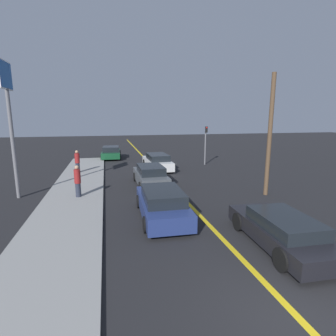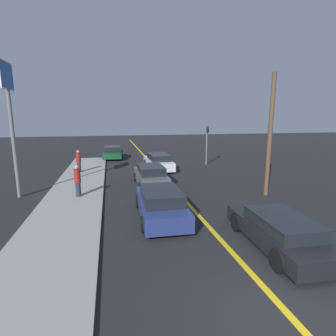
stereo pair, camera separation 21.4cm
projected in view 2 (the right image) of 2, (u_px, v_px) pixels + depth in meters
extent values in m
plane|color=black|center=(301.00, 328.00, 5.58)|extent=(120.00, 120.00, 0.00)
cube|color=gold|center=(156.00, 168.00, 22.83)|extent=(0.20, 60.00, 0.01)
cube|color=gray|center=(78.00, 189.00, 16.07)|extent=(3.13, 24.54, 0.13)
cube|color=black|center=(277.00, 233.00, 9.02)|extent=(1.98, 4.67, 0.55)
cube|color=black|center=(283.00, 223.00, 8.71)|extent=(1.67, 2.60, 0.42)
cylinder|color=black|center=(237.00, 222.00, 10.28)|extent=(0.25, 0.72, 0.71)
cylinder|color=black|center=(276.00, 219.00, 10.56)|extent=(0.25, 0.72, 0.71)
cylinder|color=black|center=(279.00, 261.00, 7.53)|extent=(0.25, 0.72, 0.71)
cylinder|color=black|center=(330.00, 255.00, 7.81)|extent=(0.25, 0.72, 0.71)
cube|color=navy|center=(160.00, 206.00, 11.65)|extent=(1.98, 4.70, 0.67)
cube|color=black|center=(161.00, 195.00, 11.32)|extent=(1.70, 2.61, 0.49)
cylinder|color=black|center=(138.00, 201.00, 12.92)|extent=(0.24, 0.65, 0.65)
cylinder|color=black|center=(173.00, 199.00, 13.23)|extent=(0.24, 0.65, 0.65)
cylinder|color=black|center=(144.00, 224.00, 10.14)|extent=(0.24, 0.65, 0.65)
cylinder|color=black|center=(188.00, 221.00, 10.46)|extent=(0.24, 0.65, 0.65)
cube|color=#4C5156|center=(151.00, 178.00, 17.15)|extent=(1.78, 4.39, 0.68)
cube|color=black|center=(151.00, 169.00, 16.83)|extent=(1.55, 2.42, 0.49)
cylinder|color=black|center=(136.00, 177.00, 18.30)|extent=(0.23, 0.60, 0.60)
cylinder|color=black|center=(159.00, 176.00, 18.67)|extent=(0.23, 0.60, 0.60)
cylinder|color=black|center=(141.00, 187.00, 15.71)|extent=(0.23, 0.60, 0.60)
cylinder|color=black|center=(167.00, 185.00, 16.08)|extent=(0.23, 0.60, 0.60)
cube|color=silver|center=(158.00, 163.00, 22.41)|extent=(1.91, 4.79, 0.67)
cube|color=black|center=(159.00, 157.00, 22.07)|extent=(1.63, 2.65, 0.48)
cylinder|color=black|center=(146.00, 163.00, 23.64)|extent=(0.24, 0.66, 0.65)
cylinder|color=black|center=(164.00, 162.00, 24.05)|extent=(0.24, 0.66, 0.65)
cylinder|color=black|center=(152.00, 169.00, 20.84)|extent=(0.24, 0.66, 0.65)
cylinder|color=black|center=(172.00, 168.00, 21.25)|extent=(0.24, 0.66, 0.65)
cube|color=#144728|center=(113.00, 154.00, 28.23)|extent=(2.10, 4.17, 0.60)
cube|color=black|center=(113.00, 149.00, 27.93)|extent=(1.78, 2.33, 0.53)
cylinder|color=black|center=(105.00, 154.00, 29.34)|extent=(0.26, 0.72, 0.71)
cylinder|color=black|center=(121.00, 153.00, 29.63)|extent=(0.26, 0.72, 0.71)
cylinder|color=black|center=(104.00, 157.00, 26.90)|extent=(0.26, 0.72, 0.71)
cylinder|color=black|center=(121.00, 157.00, 27.18)|extent=(0.26, 0.72, 0.71)
cylinder|color=#282D3D|center=(78.00, 190.00, 14.31)|extent=(0.29, 0.29, 0.76)
cylinder|color=maroon|center=(77.00, 176.00, 14.17)|extent=(0.34, 0.34, 0.76)
sphere|color=tan|center=(77.00, 167.00, 14.07)|extent=(0.22, 0.22, 0.22)
cylinder|color=#282D3D|center=(79.00, 167.00, 20.59)|extent=(0.31, 0.31, 0.75)
cylinder|color=maroon|center=(78.00, 158.00, 20.44)|extent=(0.37, 0.37, 0.75)
sphere|color=tan|center=(78.00, 152.00, 20.35)|extent=(0.24, 0.24, 0.24)
cylinder|color=slate|center=(207.00, 146.00, 24.22)|extent=(0.12, 0.12, 3.56)
cube|color=black|center=(208.00, 130.00, 23.76)|extent=(0.18, 0.18, 0.55)
sphere|color=red|center=(208.00, 128.00, 23.64)|extent=(0.14, 0.14, 0.14)
cylinder|color=slate|center=(14.00, 145.00, 14.10)|extent=(0.20, 0.20, 5.86)
cube|color=silver|center=(6.00, 75.00, 13.41)|extent=(0.08, 1.75, 1.43)
cube|color=#19519E|center=(6.00, 75.00, 13.41)|extent=(0.12, 1.63, 1.31)
cylinder|color=brown|center=(270.00, 136.00, 14.42)|extent=(0.24, 0.24, 6.75)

